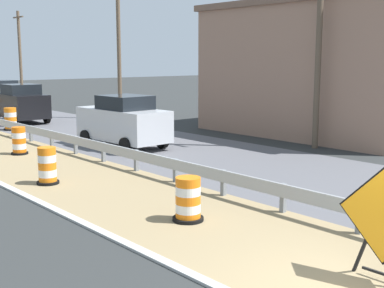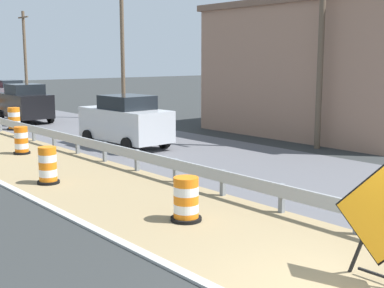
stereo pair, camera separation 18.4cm
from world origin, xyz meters
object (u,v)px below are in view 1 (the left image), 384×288
object	(u,v)px
traffic_barrel_far	(11,120)
utility_pole_near	(319,32)
utility_pole_mid	(119,42)
car_trailing_near_lane	(5,93)
traffic_barrel_nearest	(188,201)
traffic_barrel_mid	(19,142)
utility_pole_far	(20,55)
traffic_barrel_close	(47,167)
car_trailing_far_lane	(21,103)
car_lead_far_lane	(123,121)

from	to	relation	value
traffic_barrel_far	utility_pole_near	size ratio (longest dim) A/B	0.13
utility_pole_mid	car_trailing_near_lane	bearing A→B (deg)	98.80
car_trailing_near_lane	traffic_barrel_nearest	bearing A→B (deg)	-13.09
traffic_barrel_mid	utility_pole_far	xyz separation A→B (m)	(9.79, 22.64, 3.40)
traffic_barrel_close	utility_pole_mid	distance (m)	17.02
traffic_barrel_mid	utility_pole_near	world-z (taller)	utility_pole_near
traffic_barrel_mid	traffic_barrel_close	bearing A→B (deg)	-104.25
traffic_barrel_close	utility_pole_near	distance (m)	11.80
car_trailing_far_lane	utility_pole_mid	bearing A→B (deg)	-110.44
traffic_barrel_close	car_trailing_near_lane	world-z (taller)	car_trailing_near_lane
traffic_barrel_mid	car_trailing_near_lane	size ratio (longest dim) A/B	0.25
car_trailing_near_lane	car_lead_far_lane	xyz separation A→B (m)	(-3.52, -21.60, 0.08)
traffic_barrel_close	car_trailing_near_lane	xyz separation A→B (m)	(8.76, 25.49, 0.50)
traffic_barrel_close	utility_pole_far	size ratio (longest dim) A/B	0.15
traffic_barrel_close	car_trailing_far_lane	distance (m)	15.69
traffic_barrel_close	utility_pole_near	bearing A→B (deg)	-7.97
car_trailing_near_lane	utility_pole_near	world-z (taller)	utility_pole_near
traffic_barrel_far	traffic_barrel_mid	bearing A→B (deg)	-109.54
car_trailing_far_lane	traffic_barrel_far	bearing A→B (deg)	149.91
traffic_barrel_close	utility_pole_near	size ratio (longest dim) A/B	0.12
traffic_barrel_mid	car_lead_far_lane	size ratio (longest dim) A/B	0.24
traffic_barrel_mid	utility_pole_far	distance (m)	24.90
traffic_barrel_nearest	car_trailing_far_lane	xyz separation A→B (m)	(4.63, 20.01, 0.64)
traffic_barrel_nearest	car_trailing_far_lane	world-z (taller)	car_trailing_far_lane
utility_pole_near	utility_pole_mid	xyz separation A→B (m)	(-0.17, 14.05, -0.05)
utility_pole_near	utility_pole_far	world-z (taller)	utility_pole_near
traffic_barrel_mid	traffic_barrel_nearest	bearing A→B (deg)	-92.54
traffic_barrel_mid	traffic_barrel_far	size ratio (longest dim) A/B	0.92
car_trailing_near_lane	car_lead_far_lane	bearing A→B (deg)	-7.90
traffic_barrel_nearest	traffic_barrel_close	bearing A→B (deg)	98.92
utility_pole_near	utility_pole_mid	distance (m)	14.05
traffic_barrel_nearest	utility_pole_near	bearing A→B (deg)	20.47
traffic_barrel_mid	utility_pole_far	size ratio (longest dim) A/B	0.14
traffic_barrel_close	utility_pole_far	world-z (taller)	utility_pole_far
car_lead_far_lane	utility_pole_mid	distance (m)	10.84
car_trailing_far_lane	traffic_barrel_mid	bearing A→B (deg)	158.46
car_trailing_near_lane	car_trailing_far_lane	world-z (taller)	car_trailing_far_lane
traffic_barrel_nearest	utility_pole_near	xyz separation A→B (m)	(10.10, 3.77, 4.20)
traffic_barrel_close	utility_pole_far	bearing A→B (deg)	68.20
traffic_barrel_close	car_trailing_far_lane	world-z (taller)	car_trailing_far_lane
traffic_barrel_mid	car_trailing_far_lane	xyz separation A→B (m)	(4.17, 9.61, 0.62)
utility_pole_far	traffic_barrel_mid	bearing A→B (deg)	-113.40
car_lead_far_lane	utility_pole_mid	world-z (taller)	utility_pole_mid
car_trailing_near_lane	utility_pole_near	distance (m)	27.35
utility_pole_mid	car_trailing_far_lane	bearing A→B (deg)	157.65
traffic_barrel_nearest	traffic_barrel_far	distance (m)	17.44
traffic_barrel_far	utility_pole_mid	xyz separation A→B (m)	(7.06, 0.62, 4.08)
traffic_barrel_far	utility_pole_far	bearing A→B (deg)	65.01
traffic_barrel_mid	utility_pole_mid	xyz separation A→B (m)	(9.47, 7.43, 4.13)
traffic_barrel_mid	utility_pole_mid	world-z (taller)	utility_pole_mid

